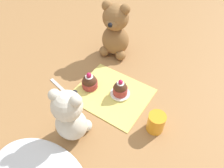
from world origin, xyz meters
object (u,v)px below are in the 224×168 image
saucer_plate (120,94)px  juice_glass (156,123)px  cupcake_near_cream_bear (90,82)px  teaspoon (59,86)px  teddy_bear_tan (115,31)px  teddy_bear_cream (70,116)px  cupcake_near_tan_bear (120,89)px

saucer_plate → juice_glass: juice_glass is taller
saucer_plate → juice_glass: (-0.17, 0.06, 0.03)m
saucer_plate → juice_glass: 0.18m
cupcake_near_cream_bear → saucer_plate: size_ratio=0.96×
juice_glass → teaspoon: (0.39, 0.04, -0.03)m
cupcake_near_cream_bear → teaspoon: cupcake_near_cream_bear is taller
teddy_bear_tan → saucer_plate: 0.27m
teddy_bear_tan → saucer_plate: size_ratio=3.23×
teddy_bear_cream → cupcake_near_tan_bear: size_ratio=2.92×
teaspoon → juice_glass: bearing=-161.9°
cupcake_near_cream_bear → juice_glass: bearing=174.3°
saucer_plate → juice_glass: bearing=161.0°
teddy_bear_cream → cupcake_near_cream_bear: size_ratio=2.83×
teddy_bear_tan → saucer_plate: bearing=-65.0°
teddy_bear_cream → teddy_bear_tan: size_ratio=0.84×
cupcake_near_cream_bear → teaspoon: 0.12m
teddy_bear_tan → juice_glass: teddy_bear_tan is taller
teddy_bear_cream → teaspoon: size_ratio=1.82×
cupcake_near_tan_bear → saucer_plate: bearing=-90.0°
juice_glass → teddy_bear_cream: bearing=37.3°
teddy_bear_cream → cupcake_near_cream_bear: teddy_bear_cream is taller
teddy_bear_tan → teaspoon: bearing=-115.2°
saucer_plate → cupcake_near_tan_bear: cupcake_near_tan_bear is taller
teddy_bear_cream → cupcake_near_tan_bear: teddy_bear_cream is taller
teddy_bear_tan → teaspoon: (0.07, 0.29, -0.11)m
cupcake_near_tan_bear → juice_glass: size_ratio=0.98×
teddy_bear_cream → juice_glass: 0.27m
teddy_bear_cream → teaspoon: 0.24m
juice_glass → teaspoon: size_ratio=0.63×
cupcake_near_cream_bear → saucer_plate: cupcake_near_cream_bear is taller
teaspoon → cupcake_near_tan_bear: bearing=-143.7°
teddy_bear_tan → juice_glass: 0.42m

